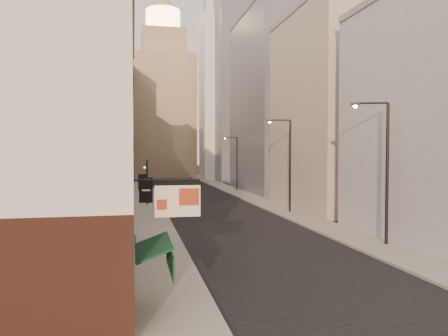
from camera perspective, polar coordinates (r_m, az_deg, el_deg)
sidewalk_left at (r=67.44m, az=-10.42°, el=-2.85°), size 3.00×140.00×0.15m
sidewalk_right at (r=68.96m, az=0.46°, el=-2.71°), size 3.00×140.00×0.15m
near_building_left at (r=21.39m, az=-19.79°, el=2.39°), size 8.30×23.04×12.30m
left_bldg_beige at (r=38.44m, az=-17.76°, el=5.19°), size 8.00×12.00×16.00m
left_bldg_grey at (r=54.48m, az=-16.00°, el=6.38°), size 8.00×16.00×20.00m
left_bldg_tan at (r=72.33m, az=-14.92°, el=4.13°), size 8.00×18.00×17.00m
left_bldg_wingrid at (r=92.47m, az=-14.25°, el=5.85°), size 8.00×20.00×24.00m
right_bldg_beige at (r=46.86m, az=13.70°, el=7.11°), size 8.00×16.00×20.00m
right_bldg_wingrid at (r=65.70m, az=6.14°, el=8.33°), size 8.00×20.00×26.00m
highrise at (r=95.91m, az=4.40°, el=14.01°), size 21.00×23.00×51.20m
clock_tower at (r=105.07m, az=-7.91°, el=8.52°), size 14.00×14.00×44.90m
white_tower at (r=92.83m, az=-0.43°, el=10.00°), size 8.00×8.00×41.50m
streetlamp_near at (r=28.75m, az=20.10°, el=0.47°), size 2.27×0.88×8.95m
streetlamp_mid at (r=42.14m, az=8.32°, el=1.07°), size 2.34×0.56×8.96m
streetlamp_far at (r=65.15m, az=1.50°, el=1.03°), size 2.13×0.22×8.12m
traffic_light_left at (r=48.13m, az=-10.03°, el=-0.80°), size 0.55×0.43×5.00m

